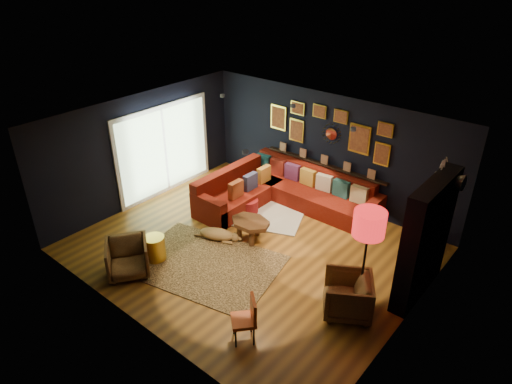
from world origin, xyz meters
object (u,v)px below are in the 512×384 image
Objects in this scene: gold_stool at (155,248)px; floor_lamp at (369,227)px; dog at (217,232)px; pouf at (248,206)px; armchair_right at (348,294)px; sectional at (280,193)px; orange_chair at (248,316)px; coffee_table at (250,224)px; armchair_left at (127,256)px.

floor_lamp is at bearing 20.36° from gold_stool.
pouf is at bearing 76.45° from dog.
floor_lamp is at bearing 132.30° from armchair_right.
armchair_right is (3.03, -2.17, 0.07)m from sectional.
floor_lamp reaches higher than dog.
dog is at bearing 70.29° from gold_stool.
orange_chair is at bearing -61.70° from armchair_right.
coffee_table is 1.17× the size of armchair_right.
orange_chair is (-0.87, -1.50, 0.07)m from armchair_right.
armchair_left is at bearing -96.72° from armchair_right.
armchair_right is 3.17m from dog.
armchair_left is at bearing -134.95° from orange_chair.
coffee_table is at bearing 59.40° from gold_stool.
armchair_left is 4.02m from armchair_right.
coffee_table is 2.51m from armchair_left.
floor_lamp is 1.81× the size of dog.
floor_lamp reaches higher than gold_stool.
sectional is at bearing 161.71° from orange_chair.
sectional is 3.73m from armchair_right.
armchair_left is 0.97× the size of armchair_right.
orange_chair is (2.74, -0.42, 0.21)m from gold_stool.
pouf is 0.60× the size of armchair_right.
dog reaches higher than pouf.
coffee_table is 1.81× the size of gold_stool.
orange_chair is at bearing -49.38° from pouf.
floor_lamp is (3.11, -1.89, 1.26)m from sectional.
armchair_left is (-1.03, -2.28, -0.00)m from coffee_table.
pouf is 0.59× the size of orange_chair.
coffee_table is at bearing 10.92° from armchair_left.
orange_chair reaches higher than armchair_left.
sectional is 3.85m from floor_lamp.
pouf is 0.25× the size of floor_lamp.
armchair_right reaches higher than dog.
sectional is 1.83× the size of floor_lamp.
sectional is 4.36× the size of armchair_right.
floor_lamp is at bearing -21.18° from dog.
coffee_table is 1.21× the size of armchair_left.
armchair_right is 0.42× the size of floor_lamp.
armchair_left reaches higher than gold_stool.
orange_chair is 2.32m from floor_lamp.
orange_chair is (1.74, -2.10, 0.08)m from coffee_table.
orange_chair is (2.77, 0.18, 0.08)m from armchair_left.
armchair_right reaches higher than gold_stool.
armchair_right reaches higher than coffee_table.
sectional reaches higher than dog.
sectional is 7.29× the size of pouf.
dog is (0.21, -1.25, -0.00)m from pouf.
armchair_left is 0.61m from gold_stool.
orange_chair reaches higher than dog.
armchair_right is at bearing 16.74° from gold_stool.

